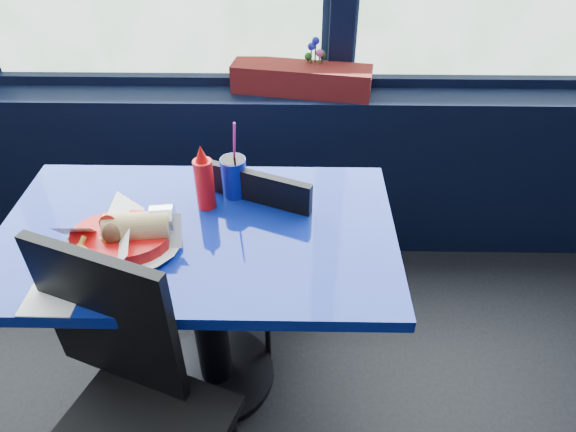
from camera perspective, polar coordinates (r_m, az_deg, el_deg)
The scene contains 10 objects.
window_sill at distance 2.52m, azimuth -12.91°, elevation 5.20°, with size 5.00×0.26×0.80m, color black.
near_table at distance 1.69m, azimuth -9.46°, elevation -6.20°, with size 1.20×0.70×0.75m.
chair_near_front at distance 1.48m, azimuth -17.52°, elevation -18.55°, with size 0.55×0.55×0.94m.
chair_near_back at distance 1.91m, azimuth -4.16°, elevation -2.68°, with size 0.51×0.51×0.86m.
planter_box at distance 2.23m, azimuth 1.50°, elevation 14.98°, with size 0.58×0.15×0.12m, color maroon.
flower_vase at distance 2.25m, azimuth 2.99°, elevation 15.42°, with size 0.13×0.13×0.22m.
food_basket at distance 1.54m, azimuth -17.82°, elevation -2.16°, with size 0.36×0.36×0.11m.
ketchup_bottle at distance 1.60m, azimuth -9.29°, elevation 3.93°, with size 0.06×0.06×0.22m.
soda_cup at distance 1.66m, azimuth -6.03°, elevation 4.47°, with size 0.08×0.08×0.28m.
napkin at distance 1.48m, azimuth -24.64°, elevation -8.12°, with size 0.14×0.14×0.00m, color white.
Camera 1 is at (0.60, 0.82, 1.74)m, focal length 32.00 mm.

